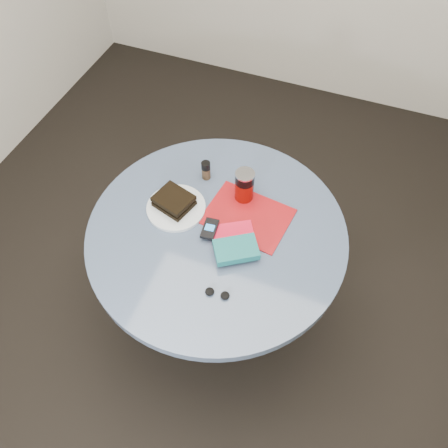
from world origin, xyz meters
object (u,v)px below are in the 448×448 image
(sandwich, at_px, (174,201))
(novel, at_px, (236,250))
(table, at_px, (217,252))
(soda_can, at_px, (244,186))
(magazine, at_px, (248,216))
(mp3_player, at_px, (210,229))
(pepper_grinder, at_px, (206,170))
(plate, at_px, (176,208))
(red_book, at_px, (233,235))
(headphones, at_px, (217,293))

(sandwich, distance_m, novel, 0.33)
(table, xyz_separation_m, soda_can, (0.04, 0.19, 0.24))
(magazine, relative_size, novel, 2.04)
(magazine, height_order, mp3_player, mp3_player)
(sandwich, height_order, novel, sandwich)
(pepper_grinder, bearing_deg, soda_can, -14.20)
(soda_can, relative_size, pepper_grinder, 1.65)
(table, distance_m, plate, 0.26)
(pepper_grinder, relative_size, magazine, 0.27)
(sandwich, height_order, soda_can, soda_can)
(novel, bearing_deg, red_book, 86.20)
(pepper_grinder, height_order, mp3_player, pepper_grinder)
(pepper_grinder, xyz_separation_m, red_book, (0.21, -0.24, -0.03))
(magazine, bearing_deg, pepper_grinder, 157.55)
(pepper_grinder, xyz_separation_m, magazine, (0.23, -0.13, -0.04))
(pepper_grinder, relative_size, headphones, 0.96)
(table, relative_size, sandwich, 6.06)
(soda_can, xyz_separation_m, mp3_player, (-0.06, -0.21, -0.05))
(soda_can, height_order, headphones, soda_can)
(novel, bearing_deg, mp3_player, 123.40)
(novel, distance_m, headphones, 0.18)
(pepper_grinder, relative_size, mp3_player, 0.90)
(magazine, distance_m, novel, 0.18)
(plate, bearing_deg, mp3_player, -19.43)
(soda_can, distance_m, novel, 0.28)
(sandwich, distance_m, pepper_grinder, 0.20)
(pepper_grinder, height_order, headphones, pepper_grinder)
(red_book, height_order, mp3_player, mp3_player)
(sandwich, relative_size, headphones, 1.84)
(headphones, bearing_deg, novel, 88.77)
(sandwich, bearing_deg, mp3_player, -20.13)
(magazine, xyz_separation_m, novel, (0.02, -0.18, 0.03))
(magazine, relative_size, mp3_player, 3.34)
(table, relative_size, novel, 6.38)
(table, relative_size, magazine, 3.12)
(plate, bearing_deg, headphones, -45.19)
(sandwich, xyz_separation_m, pepper_grinder, (0.06, 0.19, 0.01))
(soda_can, bearing_deg, table, -103.33)
(magazine, bearing_deg, novel, -77.01)
(soda_can, distance_m, pepper_grinder, 0.19)
(pepper_grinder, bearing_deg, headphones, -63.65)
(plate, relative_size, sandwich, 1.41)
(pepper_grinder, relative_size, novel, 0.55)
(table, bearing_deg, pepper_grinder, 120.81)
(soda_can, relative_size, novel, 0.91)
(pepper_grinder, xyz_separation_m, mp3_player, (0.12, -0.26, -0.02))
(plate, xyz_separation_m, novel, (0.29, -0.12, 0.03))
(soda_can, xyz_separation_m, red_book, (0.02, -0.20, -0.06))
(pepper_grinder, distance_m, mp3_player, 0.28)
(plate, height_order, red_book, red_book)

